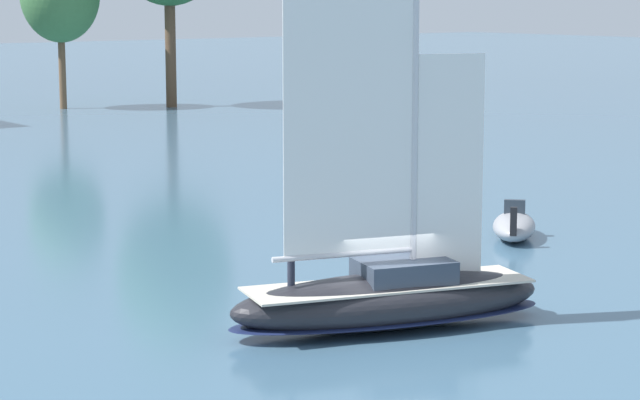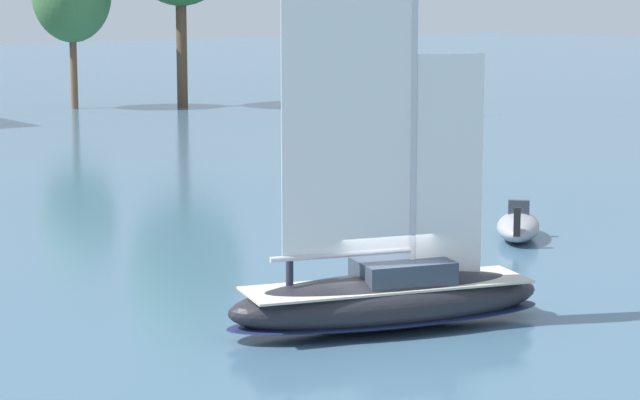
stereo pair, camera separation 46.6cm
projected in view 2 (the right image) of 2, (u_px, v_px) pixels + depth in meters
ground_plane at (387, 328)px, 33.40m from camera, size 400.00×400.00×0.00m
sailboat_main at (388, 292)px, 33.25m from camera, size 9.26×5.00×12.26m
motor_tender at (518, 226)px, 45.54m from camera, size 3.88×3.75×1.48m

